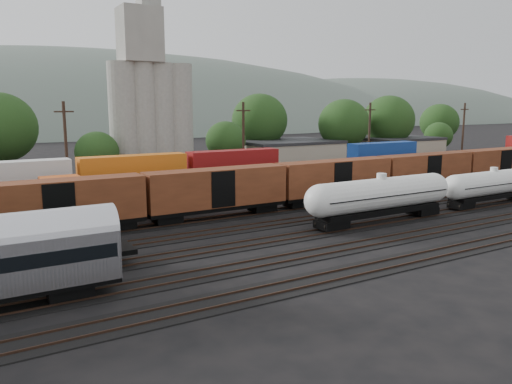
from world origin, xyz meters
TOP-DOWN VIEW (x-y plane):
  - ground at (0.00, 0.00)m, footprint 600.00×600.00m
  - tracks at (0.00, 0.00)m, footprint 180.00×33.20m
  - tank_car_a at (12.32, -5.00)m, footprint 17.91×3.21m
  - tank_car_b at (30.03, -5.00)m, footprint 16.01×2.87m
  - orange_locomotive at (-10.31, 10.00)m, footprint 17.93×2.99m
  - boxcar_string at (7.10, 5.00)m, footprint 153.60×2.90m
  - container_wall at (-4.78, 15.00)m, footprint 160.00×2.60m
  - grain_silo at (3.28, 36.00)m, footprint 13.40×5.00m
  - industrial_sheds at (6.63, 35.25)m, footprint 119.38×17.26m
  - tree_band at (1.35, 38.52)m, footprint 163.62×21.82m
  - utility_poles at (0.00, 22.00)m, footprint 122.20×0.36m
  - distant_hills at (23.92, 260.00)m, footprint 860.00×286.00m

SIDE VIEW (x-z plane):
  - distant_hills at x=23.92m, z-range -85.56..44.44m
  - ground at x=0.00m, z-range 0.00..0.00m
  - tracks at x=0.00m, z-range -0.05..0.15m
  - tank_car_b at x=30.03m, z-range 0.41..4.61m
  - orange_locomotive at x=-10.31m, z-range 0.31..4.80m
  - industrial_sheds at x=6.63m, z-range 0.01..5.11m
  - tank_car_a at x=12.32m, z-range 0.43..5.13m
  - container_wall at x=-4.78m, z-range -0.06..5.74m
  - boxcar_string at x=7.10m, z-range 1.02..5.22m
  - utility_poles at x=0.00m, z-range 0.21..12.21m
  - tree_band at x=1.35m, z-range 0.72..14.67m
  - grain_silo at x=3.28m, z-range -3.24..25.76m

